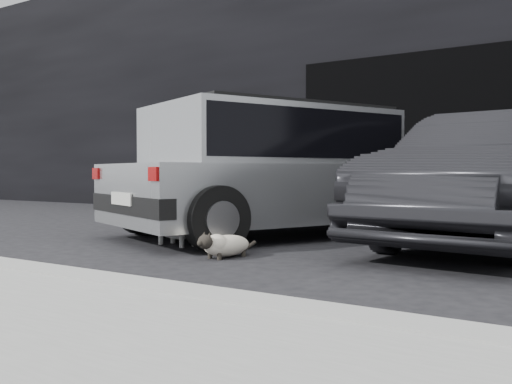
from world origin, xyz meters
The scene contains 8 objects.
ground centered at (0.00, 0.00, 0.00)m, with size 80.00×80.00×0.00m, color black.
building_facade centered at (1.00, 6.00, 2.50)m, with size 34.00×4.00×5.00m, color black.
garage_opening centered at (1.00, 3.99, 1.30)m, with size 4.00×0.10×2.60m, color black.
curb centered at (1.00, -2.60, 0.06)m, with size 18.00×0.25×0.12m, color #959691.
silver_hatchback centered at (0.35, 0.78, 0.81)m, with size 3.23×4.38×1.48m.
second_car centered at (2.68, 1.09, 0.67)m, with size 1.42×4.08×1.34m, color black.
cat_siamese centered at (0.87, -1.01, 0.11)m, with size 0.33×0.70×0.24m.
cat_white centered at (0.03, -0.60, 0.20)m, with size 0.88×0.42×0.41m.
Camera 1 is at (3.73, -4.88, 0.73)m, focal length 40.00 mm.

